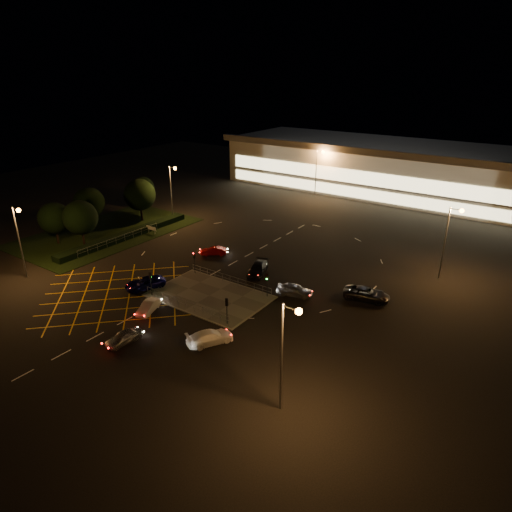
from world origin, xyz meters
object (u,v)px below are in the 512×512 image
Objects in this scene: signal_nw at (194,258)px; signal_ne at (267,280)px; car_far_dkgrey at (258,269)px; car_queue_white at (148,307)px; signal_se at (227,306)px; car_east_grey at (366,294)px; car_right_silver at (294,290)px; car_near_silver at (123,337)px; car_left_blue at (145,283)px; signal_sw at (150,279)px; car_circ_red at (214,251)px; car_approach_white at (210,337)px.

signal_nw and signal_ne have the same top height.
signal_nw is 0.61× the size of car_far_dkgrey.
car_queue_white is at bearing -130.30° from signal_ne.
signal_se reaches higher than car_east_grey.
car_right_silver is at bearing -39.62° from car_far_dkgrey.
signal_nw is 0.81× the size of car_near_silver.
car_right_silver is (16.87, 9.29, 0.07)m from car_left_blue.
car_east_grey reaches higher than car_left_blue.
car_east_grey is at bearing 61.65° from car_near_silver.
signal_sw is 0.82× the size of car_queue_white.
signal_sw is 1.00× the size of signal_se.
car_far_dkgrey reaches higher than car_circ_red.
signal_se and signal_ne have the same top height.
car_right_silver is at bearing 53.44° from car_left_blue.
signal_ne is at bearing 108.48° from car_east_grey.
car_left_blue is at bearing -37.69° from car_circ_red.
signal_sw is at bearing -146.35° from signal_ne.
car_approach_white is (0.80, -3.87, -1.65)m from signal_se.
car_right_silver is (7.45, -2.72, 0.03)m from car_far_dkgrey.
signal_nw is 0.83× the size of car_circ_red.
signal_ne reaches higher than car_east_grey.
signal_sw is at bearing 128.55° from car_near_silver.
signal_nw is at bearing -33.65° from signal_se.
car_approach_white is (-9.55, -18.32, -0.07)m from car_east_grey.
signal_ne is 16.02m from car_left_blue.
car_approach_white is at bearing 101.66° from signal_se.
signal_ne is 18.31m from car_near_silver.
signal_ne is 0.82× the size of car_queue_white.
car_far_dkgrey is (7.08, 5.05, -1.62)m from signal_nw.
signal_nw is (-12.00, 7.99, 0.00)m from signal_se.
car_right_silver is 0.93× the size of car_approach_white.
car_queue_white is 17.84m from car_right_silver.
signal_se is 0.61× the size of car_left_blue.
car_circ_red is at bearing -45.89° from signal_se.
car_approach_white is (5.72, -16.91, -0.03)m from car_far_dkgrey.
car_near_silver is 21.37m from car_right_silver.
signal_nw is at bearing -90.00° from signal_sw.
signal_se reaches higher than car_left_blue.
car_east_grey reaches higher than car_right_silver.
signal_ne is at bearing -57.25° from car_approach_white.
car_queue_white is (2.68, -3.01, -1.73)m from signal_sw.
car_far_dkgrey is (-4.92, 13.04, -1.62)m from signal_se.
car_east_grey is at bearing -77.04° from car_right_silver.
car_left_blue is at bearing 103.97° from car_right_silver.
signal_nw is 14.81m from car_right_silver.
signal_nw is 17.53m from car_approach_white.
car_circ_red is at bearing 114.69° from car_left_blue.
car_queue_white is (-9.32, -10.99, -1.73)m from signal_ne.
car_right_silver is 8.83m from car_east_grey.
signal_ne is 3.79m from car_right_silver.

